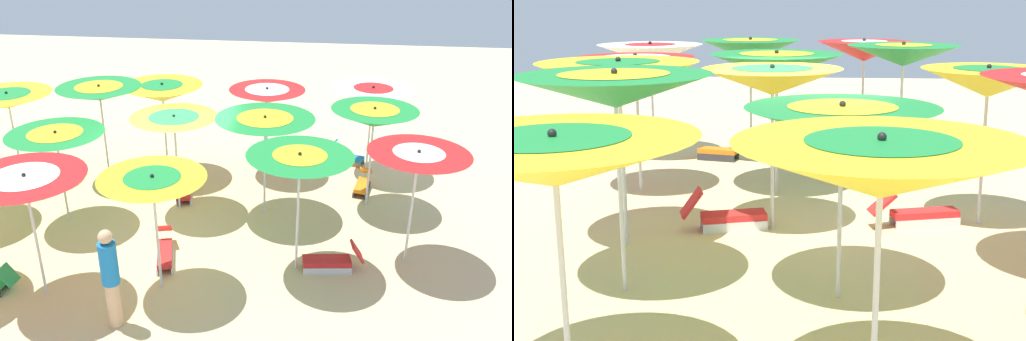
% 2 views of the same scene
% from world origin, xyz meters
% --- Properties ---
extents(ground, '(39.21, 39.21, 0.04)m').
position_xyz_m(ground, '(0.00, 0.00, -0.02)').
color(ground, beige).
extents(beach_umbrella_0, '(2.12, 2.12, 2.40)m').
position_xyz_m(beach_umbrella_0, '(3.18, -4.45, 2.15)').
color(beach_umbrella_0, silver).
rests_on(beach_umbrella_0, ground).
extents(beach_umbrella_1, '(1.98, 1.98, 2.38)m').
position_xyz_m(beach_umbrella_1, '(2.78, -1.73, 2.14)').
color(beach_umbrella_1, silver).
rests_on(beach_umbrella_1, ground).
extents(beach_umbrella_2, '(2.09, 2.09, 2.53)m').
position_xyz_m(beach_umbrella_2, '(2.31, 0.91, 2.26)').
color(beach_umbrella_2, silver).
rests_on(beach_umbrella_2, ground).
extents(beach_umbrella_3, '(2.12, 2.12, 2.54)m').
position_xyz_m(beach_umbrella_3, '(1.92, 2.44, 2.30)').
color(beach_umbrella_3, silver).
rests_on(beach_umbrella_3, ground).
extents(beach_umbrella_4, '(2.24, 2.24, 2.33)m').
position_xyz_m(beach_umbrella_4, '(1.71, 4.84, 2.08)').
color(beach_umbrella_4, silver).
rests_on(beach_umbrella_4, ground).
extents(beach_umbrella_5, '(1.97, 1.97, 2.50)m').
position_xyz_m(beach_umbrella_5, '(1.13, -4.35, 2.24)').
color(beach_umbrella_5, silver).
rests_on(beach_umbrella_5, ground).
extents(beach_umbrella_6, '(2.22, 2.22, 2.42)m').
position_xyz_m(beach_umbrella_6, '(0.45, -1.95, 2.17)').
color(beach_umbrella_6, silver).
rests_on(beach_umbrella_6, ground).
extents(beach_umbrella_7, '(1.96, 1.96, 2.38)m').
position_xyz_m(beach_umbrella_7, '(0.38, 0.09, 2.14)').
color(beach_umbrella_7, silver).
rests_on(beach_umbrella_7, ground).
extents(beach_umbrella_8, '(2.09, 2.09, 2.22)m').
position_xyz_m(beach_umbrella_8, '(-0.52, 2.47, 1.99)').
color(beach_umbrella_8, silver).
rests_on(beach_umbrella_8, ground).
extents(beach_umbrella_10, '(1.93, 1.93, 2.45)m').
position_xyz_m(beach_umbrella_10, '(-1.16, -5.02, 2.19)').
color(beach_umbrella_10, silver).
rests_on(beach_umbrella_10, ground).
extents(beach_umbrella_11, '(1.98, 1.98, 2.52)m').
position_xyz_m(beach_umbrella_11, '(-1.72, -2.83, 2.27)').
color(beach_umbrella_11, silver).
rests_on(beach_umbrella_11, ground).
extents(beach_umbrella_12, '(1.91, 1.91, 2.36)m').
position_xyz_m(beach_umbrella_12, '(-2.65, -0.34, 2.10)').
color(beach_umbrella_12, silver).
rests_on(beach_umbrella_12, ground).
extents(beach_umbrella_13, '(2.09, 2.09, 2.48)m').
position_xyz_m(beach_umbrella_13, '(-3.14, 1.72, 2.26)').
color(beach_umbrella_13, silver).
rests_on(beach_umbrella_13, ground).
extents(lounger_0, '(1.38, 0.64, 0.55)m').
position_xyz_m(lounger_0, '(-1.75, -0.16, 0.19)').
color(lounger_0, silver).
rests_on(lounger_0, ground).
extents(lounger_1, '(0.70, 1.17, 0.63)m').
position_xyz_m(lounger_1, '(3.60, -3.89, 0.21)').
color(lounger_1, olive).
rests_on(lounger_1, ground).
extents(lounger_2, '(0.53, 1.23, 0.60)m').
position_xyz_m(lounger_2, '(-1.67, -3.52, 0.20)').
color(lounger_2, silver).
rests_on(lounger_2, ground).
extents(lounger_3, '(1.28, 0.68, 0.63)m').
position_xyz_m(lounger_3, '(1.03, 0.17, 0.20)').
color(lounger_3, silver).
rests_on(lounger_3, ground).
extents(lounger_5, '(1.19, 0.55, 0.51)m').
position_xyz_m(lounger_5, '(1.89, -4.29, 0.19)').
color(lounger_5, '#333338').
rests_on(lounger_5, ground).
extents(beachgoer_0, '(0.30, 0.30, 1.88)m').
position_xyz_m(beachgoer_0, '(-3.79, 0.12, 1.00)').
color(beachgoer_0, '#D8A87F').
rests_on(beachgoer_0, ground).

